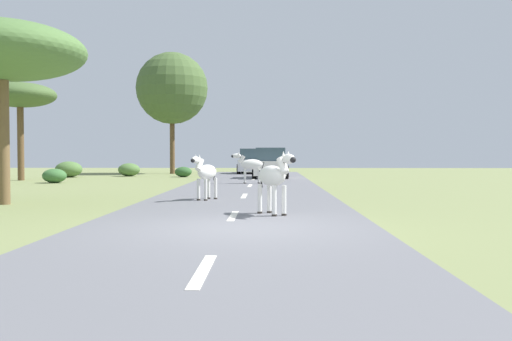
% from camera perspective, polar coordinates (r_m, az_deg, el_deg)
% --- Properties ---
extents(ground_plane, '(90.00, 90.00, 0.00)m').
position_cam_1_polar(ground_plane, '(10.99, -1.28, -6.05)').
color(ground_plane, olive).
extents(road, '(6.00, 64.00, 0.05)m').
position_cam_1_polar(road, '(11.00, -2.97, -5.91)').
color(road, slate).
rests_on(road, ground_plane).
extents(lane_markings, '(0.16, 56.00, 0.01)m').
position_cam_1_polar(lane_markings, '(10.01, -3.40, -6.52)').
color(lane_markings, silver).
rests_on(lane_markings, road).
extents(zebra_0, '(0.80, 1.41, 1.41)m').
position_cam_1_polar(zebra_0, '(17.41, -5.09, -0.22)').
color(zebra_0, silver).
rests_on(zebra_0, road).
extents(zebra_1, '(1.00, 1.44, 1.49)m').
position_cam_1_polar(zebra_1, '(13.15, 1.80, -0.65)').
color(zebra_1, silver).
rests_on(zebra_1, road).
extents(zebra_2, '(1.58, 0.50, 1.48)m').
position_cam_1_polar(zebra_2, '(26.71, -0.60, 0.59)').
color(zebra_2, silver).
rests_on(zebra_2, road).
extents(car_0, '(2.20, 4.43, 1.74)m').
position_cam_1_polar(car_0, '(39.93, -0.28, 0.86)').
color(car_0, silver).
rests_on(car_0, road).
extents(car_1, '(2.16, 4.41, 1.74)m').
position_cam_1_polar(car_1, '(32.66, 1.55, 0.65)').
color(car_1, white).
rests_on(car_1, road).
extents(tree_0, '(4.76, 4.76, 5.27)m').
position_cam_1_polar(tree_0, '(18.16, -24.26, 10.85)').
color(tree_0, brown).
rests_on(tree_0, ground_plane).
extents(tree_2, '(5.10, 5.10, 8.66)m').
position_cam_1_polar(tree_2, '(41.09, -8.48, 8.20)').
color(tree_2, brown).
rests_on(tree_2, ground_plane).
extents(tree_3, '(3.83, 3.83, 5.31)m').
position_cam_1_polar(tree_3, '(33.37, -22.73, 6.95)').
color(tree_3, brown).
rests_on(tree_3, ground_plane).
extents(bush_0, '(1.06, 0.95, 0.63)m').
position_cam_1_polar(bush_0, '(35.27, -7.36, -0.14)').
color(bush_0, '#2D5628').
rests_on(bush_0, ground_plane).
extents(bush_2, '(1.39, 1.25, 0.83)m').
position_cam_1_polar(bush_2, '(37.03, -12.70, 0.08)').
color(bush_2, '#4C7038').
rests_on(bush_2, ground_plane).
extents(bush_3, '(1.18, 1.07, 0.71)m').
position_cam_1_polar(bush_3, '(29.80, -19.69, -0.51)').
color(bush_3, '#386633').
rests_on(bush_3, ground_plane).
extents(bush_4, '(1.63, 1.46, 0.98)m').
position_cam_1_polar(bush_4, '(36.43, -18.39, 0.11)').
color(bush_4, '#4C7038').
rests_on(bush_4, ground_plane).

